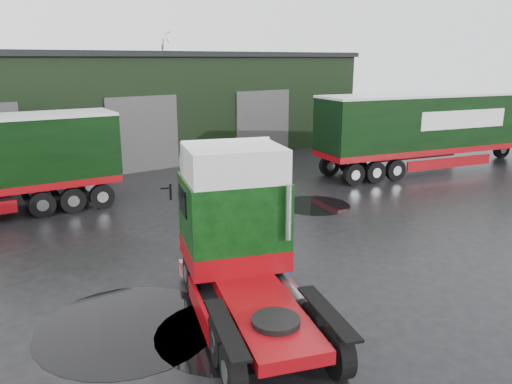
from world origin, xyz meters
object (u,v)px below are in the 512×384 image
Objects in this scene: warehouse at (102,104)px; tree_back_b at (152,84)px; hero_tractor at (253,245)px; lorry_right at (426,133)px; wash_bucket at (283,268)px.

warehouse is 4.32× the size of tree_back_b.
lorry_right is at bearing 43.89° from hero_tractor.
hero_tractor is at bearing -102.04° from warehouse.
lorry_right is 43.63× the size of wash_bucket.
hero_tractor is at bearing -111.45° from tree_back_b.
lorry_right is at bearing -80.75° from tree_back_b.
warehouse is 12.82m from tree_back_b.
tree_back_b is at bearing -157.71° from lorry_right.
lorry_right reaches higher than wash_bucket.
lorry_right is at bearing -51.17° from warehouse.
warehouse is 21.20m from wash_bucket.
warehouse is at bearing 97.47° from hero_tractor.
hero_tractor is 3.49m from wash_bucket.
hero_tractor reaches higher than wash_bucket.
lorry_right is (16.91, 7.66, 0.12)m from hero_tractor.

